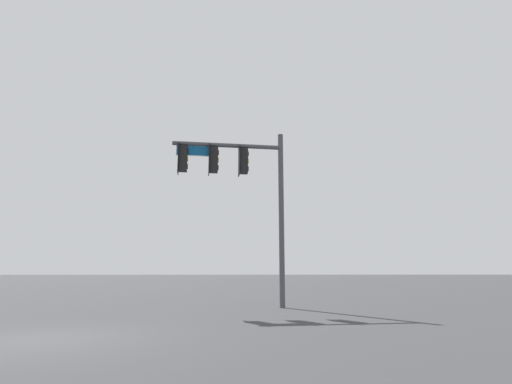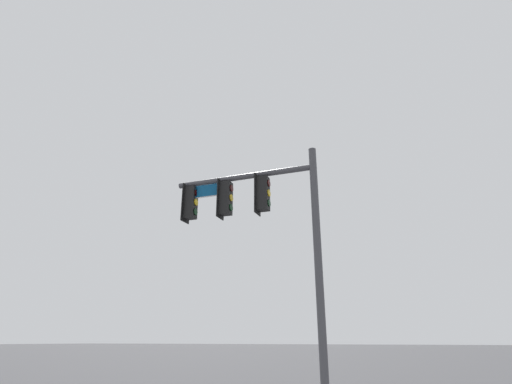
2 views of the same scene
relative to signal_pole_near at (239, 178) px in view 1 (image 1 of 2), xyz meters
name	(u,v)px [view 1 (image 1 of 2)]	position (x,y,z in m)	size (l,w,h in m)	color
ground_plane	(33,341)	(4.50, 7.31, -5.32)	(400.00, 400.00, 0.00)	#38383A
signal_pole_near	(239,178)	(0.00, 0.00, 0.00)	(4.75, 0.72, 7.35)	#47474C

